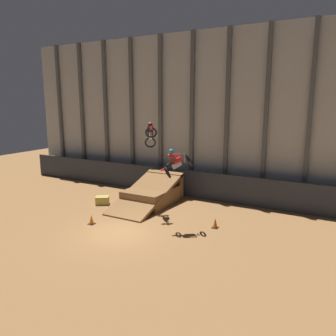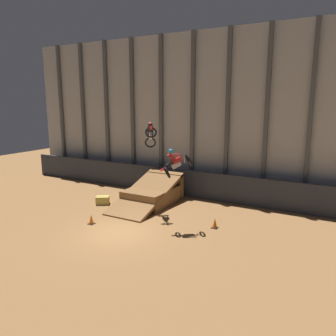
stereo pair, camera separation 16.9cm
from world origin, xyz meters
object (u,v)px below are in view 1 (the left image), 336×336
(traffic_cone_near_ramp, at_px, (91,220))
(hay_bale_trackside, at_px, (102,200))
(traffic_cone_arena_edge, at_px, (215,223))
(rider_bike_right_air, at_px, (176,163))
(rider_bike_left_air, at_px, (151,134))
(dirt_ramp, at_px, (153,193))

(traffic_cone_near_ramp, distance_m, hay_bale_trackside, 3.82)
(traffic_cone_near_ramp, height_order, traffic_cone_arena_edge, same)
(rider_bike_right_air, height_order, traffic_cone_near_ramp, rider_bike_right_air)
(traffic_cone_arena_edge, relative_size, hay_bale_trackside, 0.54)
(rider_bike_left_air, relative_size, traffic_cone_arena_edge, 3.08)
(hay_bale_trackside, bearing_deg, rider_bike_right_air, -12.09)
(traffic_cone_near_ramp, height_order, hay_bale_trackside, traffic_cone_near_ramp)
(dirt_ramp, height_order, hay_bale_trackside, dirt_ramp)
(rider_bike_left_air, xyz_separation_m, hay_bale_trackside, (-3.83, -0.32, -4.80))
(rider_bike_right_air, relative_size, traffic_cone_arena_edge, 2.99)
(rider_bike_left_air, distance_m, traffic_cone_arena_edge, 6.74)
(hay_bale_trackside, bearing_deg, dirt_ramp, 35.93)
(dirt_ramp, xyz_separation_m, traffic_cone_near_ramp, (-0.99, -5.41, -0.39))
(dirt_ramp, bearing_deg, traffic_cone_near_ramp, -100.37)
(rider_bike_right_air, bearing_deg, traffic_cone_arena_edge, 75.02)
(dirt_ramp, xyz_separation_m, rider_bike_left_air, (0.92, -1.79, 4.40))
(traffic_cone_arena_edge, distance_m, hay_bale_trackside, 8.52)
(traffic_cone_near_ramp, bearing_deg, rider_bike_right_air, 22.46)
(dirt_ramp, relative_size, traffic_cone_arena_edge, 10.18)
(dirt_ramp, relative_size, traffic_cone_near_ramp, 10.18)
(rider_bike_left_air, height_order, hay_bale_trackside, rider_bike_left_air)
(dirt_ramp, height_order, traffic_cone_arena_edge, dirt_ramp)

